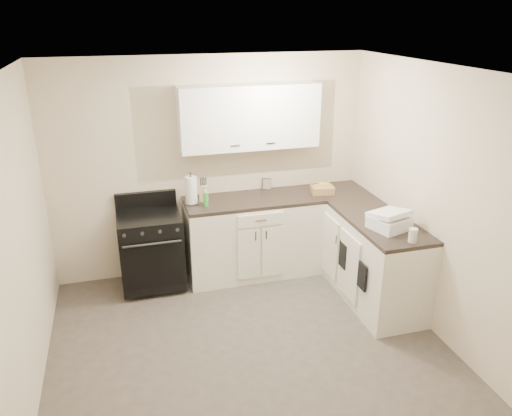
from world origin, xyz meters
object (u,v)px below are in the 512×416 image
object	(u,v)px
wicker_basket	(322,190)
countertop_grill	(389,223)
knife_block	(204,193)
paper_towel	(191,190)
stove	(151,250)

from	to	relation	value
wicker_basket	countertop_grill	bearing A→B (deg)	-77.98
knife_block	paper_towel	world-z (taller)	paper_towel
wicker_basket	stove	bearing A→B (deg)	178.96
paper_towel	countertop_grill	world-z (taller)	paper_towel
wicker_basket	countertop_grill	distance (m)	1.13
paper_towel	countertop_grill	size ratio (longest dim) A/B	0.92
countertop_grill	paper_towel	bearing A→B (deg)	128.15
knife_block	paper_towel	size ratio (longest dim) A/B	0.61
paper_towel	stove	bearing A→B (deg)	-173.63
stove	paper_towel	bearing A→B (deg)	6.37
stove	wicker_basket	bearing A→B (deg)	-1.04
countertop_grill	stove	bearing A→B (deg)	135.43
stove	countertop_grill	size ratio (longest dim) A/B	2.44
stove	knife_block	world-z (taller)	knife_block
stove	countertop_grill	world-z (taller)	countertop_grill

